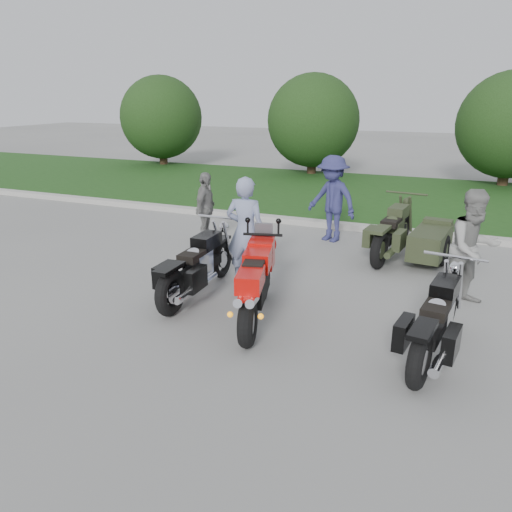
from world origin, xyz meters
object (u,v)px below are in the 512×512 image
at_px(cruiser_left, 196,269).
at_px(person_stripe, 246,232).
at_px(person_denim, 332,199).
at_px(cruiser_right, 436,325).
at_px(person_grey, 473,248).
at_px(person_back, 206,208).
at_px(sportbike_red, 256,282).
at_px(cruiser_sidecar, 414,239).

relative_size(cruiser_left, person_stripe, 1.31).
relative_size(cruiser_left, person_denim, 1.29).
xyz_separation_m(cruiser_right, person_stripe, (-3.28, 1.49, 0.48)).
xyz_separation_m(person_grey, person_denim, (-2.95, 2.68, 0.04)).
distance_m(person_stripe, person_back, 2.72).
height_order(cruiser_right, person_grey, person_grey).
height_order(person_stripe, person_grey, person_stripe).
bearing_deg(sportbike_red, person_stripe, 104.51).
bearing_deg(person_denim, cruiser_right, -38.43).
height_order(sportbike_red, person_denim, person_denim).
bearing_deg(cruiser_left, cruiser_sidecar, 45.98).
xyz_separation_m(person_stripe, person_denim, (0.69, 3.25, 0.01)).
bearing_deg(person_stripe, cruiser_left, 54.92).
distance_m(cruiser_sidecar, person_stripe, 3.61).
distance_m(cruiser_left, person_grey, 4.42).
distance_m(sportbike_red, person_denim, 4.65).
xyz_separation_m(cruiser_sidecar, person_stripe, (-2.59, -2.47, 0.49)).
relative_size(cruiser_sidecar, person_denim, 1.33).
height_order(person_grey, person_denim, person_denim).
xyz_separation_m(cruiser_left, person_back, (-1.34, 2.85, 0.31)).
xyz_separation_m(sportbike_red, person_denim, (-0.08, 4.63, 0.34)).
bearing_deg(person_denim, cruiser_sidecar, 0.54).
bearing_deg(person_grey, cruiser_right, -135.67).
xyz_separation_m(person_grey, person_back, (-5.49, 1.41, -0.13)).
bearing_deg(person_grey, person_back, 129.77).
relative_size(person_denim, person_back, 1.22).
distance_m(cruiser_left, cruiser_sidecar, 4.56).
distance_m(sportbike_red, person_back, 4.27).
xyz_separation_m(person_denim, person_back, (-2.55, -1.27, -0.17)).
height_order(cruiser_right, person_stripe, person_stripe).
bearing_deg(person_back, cruiser_left, -161.39).
bearing_deg(person_denim, cruiser_left, -83.40).
bearing_deg(person_stripe, person_back, -51.14).
bearing_deg(person_stripe, sportbike_red, 114.97).
height_order(cruiser_left, person_back, person_back).
bearing_deg(sportbike_red, person_grey, 19.62).
relative_size(person_stripe, person_grey, 1.03).
xyz_separation_m(cruiser_right, person_grey, (0.36, 2.07, 0.45)).
bearing_deg(sportbike_red, cruiser_left, 143.48).
xyz_separation_m(cruiser_left, person_grey, (4.16, 1.44, 0.44)).
relative_size(cruiser_sidecar, person_stripe, 1.34).
distance_m(sportbike_red, cruiser_right, 2.51).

